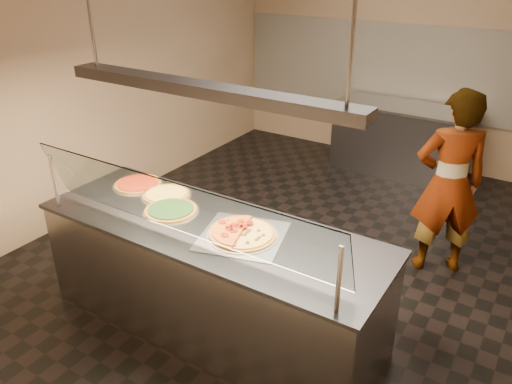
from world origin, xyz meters
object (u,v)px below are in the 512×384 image
Objects in this scene: pizza_spinach at (171,210)px; pizza_spatula at (165,195)px; perforated_tray at (243,235)px; half_pizza_sausage at (256,238)px; pizza_tomato at (138,184)px; serving_counter at (212,277)px; prep_table at (401,139)px; heat_lamp_housing at (203,90)px; worker at (449,184)px; sneeze_guard at (176,209)px; half_pizza_pepperoni at (229,228)px; pizza_cheese at (167,194)px.

pizza_spatula is at bearing 143.89° from pizza_spinach.
half_pizza_sausage is (0.12, -0.00, 0.02)m from perforated_tray.
pizza_spinach is at bearing 179.25° from perforated_tray.
half_pizza_sausage is 1.38m from pizza_tomato.
prep_table is (0.24, 3.92, 0.00)m from serving_counter.
half_pizza_sausage is at bearing 0.78° from heat_lamp_housing.
worker is at bearing 54.66° from serving_counter.
sneeze_guard is 1.08× the size of heat_lamp_housing.
pizza_spinach is 0.24× the size of prep_table.
pizza_tomato is (-1.13, 0.22, -0.02)m from half_pizza_pepperoni.
half_pizza_pepperoni is 1.24× the size of pizza_tomato.
sneeze_guard is 4.33m from prep_table.
pizza_cheese is at bearing 137.74° from sneeze_guard.
heat_lamp_housing reaches higher than pizza_tomato.
pizza_spatula is (-0.88, 0.16, 0.02)m from perforated_tray.
pizza_tomato reaches higher than prep_table.
pizza_cheese is at bearing -3.79° from pizza_tomato.
half_pizza_pepperoni is 1.00m from heat_lamp_housing.
serving_counter is at bearing -15.53° from pizza_spatula.
serving_counter is 1.10× the size of sneeze_guard.
heat_lamp_housing reaches higher than half_pizza_sausage.
half_pizza_sausage is 0.29× the size of prep_table.
serving_counter is 5.20× the size of half_pizza_sausage.
serving_counter is 1.09m from pizza_tomato.
pizza_cheese reaches higher than perforated_tray.
heat_lamp_housing is (0.95, -0.23, 1.01)m from pizza_tomato.
heat_lamp_housing reaches higher than pizza_cheese.
pizza_spatula is (-0.76, 0.16, -0.01)m from half_pizza_pepperoni.
half_pizza_pepperoni is at bearing 179.44° from half_pizza_sausage.
pizza_spatula is at bearing 168.47° from half_pizza_pepperoni.
half_pizza_sausage reaches higher than pizza_cheese.
sneeze_guard is 5.73× the size of pizza_spinach.
pizza_cheese is 0.23× the size of prep_table.
perforated_tray is 2.64× the size of pizza_spatula.
half_pizza_pepperoni is 0.23× the size of heat_lamp_housing.
worker is (1.30, 1.83, 0.41)m from serving_counter.
pizza_spatula is (0.02, -0.05, 0.01)m from pizza_cheese.
perforated_tray is at bearing 1.45° from heat_lamp_housing.
pizza_spatula reaches higher than pizza_cheese.
pizza_cheese and pizza_tomato have the same top height.
worker is (1.88, 1.66, -0.08)m from pizza_spatula.
half_pizza_pepperoni is at bearing 179.75° from perforated_tray.
pizza_spatula is 0.12× the size of heat_lamp_housing.
half_pizza_pepperoni is at bearing -0.85° from pizza_spinach.
serving_counter is 3.83× the size of perforated_tray.
heat_lamp_housing is at bearing -2.40° from pizza_spinach.
half_pizza_sausage is at bearing 33.68° from worker.
perforated_tray is 0.40× the size of prep_table.
pizza_tomato is 0.37m from pizza_spatula.
pizza_spinach is 0.25m from pizza_spatula.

